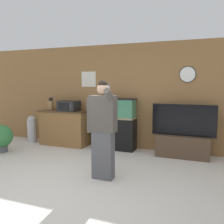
# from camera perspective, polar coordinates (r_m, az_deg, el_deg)

# --- Properties ---
(ground_plane) EXTENTS (18.00, 18.00, 0.00)m
(ground_plane) POSITION_cam_1_polar(r_m,az_deg,el_deg) (4.24, -8.96, -16.16)
(ground_plane) COLOR beige
(wall_back_paneled) EXTENTS (10.00, 0.08, 2.60)m
(wall_back_paneled) POSITION_cam_1_polar(r_m,az_deg,el_deg) (6.29, 3.02, 3.57)
(wall_back_paneled) COLOR olive
(wall_back_paneled) RESTS_ON ground_plane
(counter_island) EXTENTS (1.31, 0.55, 0.92)m
(counter_island) POSITION_cam_1_polar(r_m,az_deg,el_deg) (6.74, -10.81, -3.53)
(counter_island) COLOR brown
(counter_island) RESTS_ON ground_plane
(microwave) EXTENTS (0.49, 0.41, 0.26)m
(microwave) POSITION_cam_1_polar(r_m,az_deg,el_deg) (6.55, -9.83, 1.40)
(microwave) COLOR black
(microwave) RESTS_ON counter_island
(knife_block) EXTENTS (0.13, 0.09, 0.34)m
(knife_block) POSITION_cam_1_polar(r_m,az_deg,el_deg) (6.95, -13.89, 1.58)
(knife_block) COLOR olive
(knife_block) RESTS_ON counter_island
(aquarium_on_stand) EXTENTS (0.95, 0.37, 1.27)m
(aquarium_on_stand) POSITION_cam_1_polar(r_m,az_deg,el_deg) (6.16, 1.00, -2.73)
(aquarium_on_stand) COLOR black
(aquarium_on_stand) RESTS_ON ground_plane
(tv_on_stand) EXTENTS (1.38, 0.40, 1.18)m
(tv_on_stand) POSITION_cam_1_polar(r_m,az_deg,el_deg) (5.76, 15.86, -6.49)
(tv_on_stand) COLOR #4C3828
(tv_on_stand) RESTS_ON ground_plane
(person_standing) EXTENTS (0.53, 0.40, 1.68)m
(person_standing) POSITION_cam_1_polar(r_m,az_deg,el_deg) (4.23, -2.17, -3.74)
(person_standing) COLOR #515156
(person_standing) RESTS_ON ground_plane
(potted_plant) EXTENTS (0.54, 0.54, 0.65)m
(potted_plant) POSITION_cam_1_polar(r_m,az_deg,el_deg) (6.51, -24.00, -5.23)
(potted_plant) COLOR #4C4C51
(potted_plant) RESTS_ON ground_plane
(trash_bin) EXTENTS (0.26, 0.26, 0.73)m
(trash_bin) POSITION_cam_1_polar(r_m,az_deg,el_deg) (7.32, -17.83, -3.59)
(trash_bin) COLOR #B7B7BC
(trash_bin) RESTS_ON ground_plane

